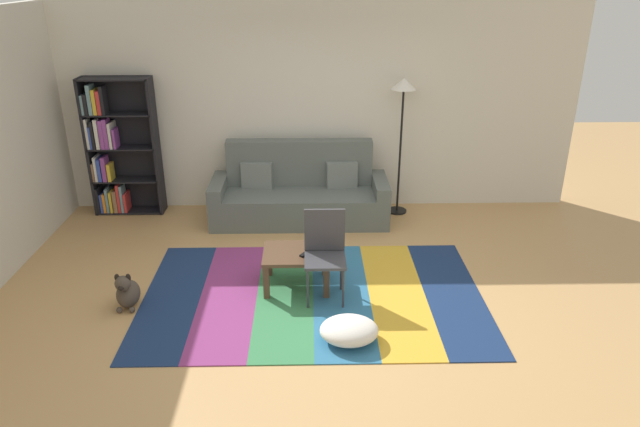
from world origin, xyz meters
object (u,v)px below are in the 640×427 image
pouf (349,330)px  bookshelf (115,150)px  folding_chair (325,247)px  standing_lamp (403,102)px  tv_remote (305,254)px  coffee_table (297,258)px  couch (300,194)px  dog (127,292)px

pouf → bookshelf: bearing=133.6°
folding_chair → standing_lamp: bearing=92.9°
tv_remote → pouf: bearing=-31.1°
coffee_table → pouf: coffee_table is taller
couch → dog: bearing=-127.9°
couch → coffee_table: bearing=-90.4°
couch → bookshelf: (-2.41, 0.28, 0.53)m
tv_remote → coffee_table: bearing=-175.6°
dog → coffee_table: bearing=12.3°
coffee_table → dog: bearing=-167.7°
dog → standing_lamp: 3.99m
couch → bookshelf: 2.48m
standing_lamp → folding_chair: (-1.04, -2.13, -0.97)m
couch → folding_chair: size_ratio=2.51×
couch → coffee_table: couch is taller
dog → folding_chair: 1.97m
pouf → dog: size_ratio=1.31×
dog → tv_remote: 1.77m
coffee_table → folding_chair: size_ratio=0.75×
coffee_table → folding_chair: folding_chair is taller
bookshelf → standing_lamp: bookshelf is taller
standing_lamp → tv_remote: bearing=-121.5°
bookshelf → coffee_table: bookshelf is taller
coffee_table → pouf: (0.48, -0.97, -0.21)m
couch → standing_lamp: 1.77m
coffee_table → dog: (-1.64, -0.36, -0.17)m
tv_remote → folding_chair: (0.19, -0.12, 0.13)m
bookshelf → coffee_table: bearing=-40.5°
bookshelf → dog: size_ratio=4.54×
standing_lamp → couch: bearing=-171.5°
standing_lamp → folding_chair: bearing=-116.1°
pouf → tv_remote: 1.03m
standing_lamp → tv_remote: size_ratio=11.98×
pouf → couch: bearing=99.6°
pouf → dog: (-2.11, 0.61, 0.05)m
coffee_table → tv_remote: tv_remote is taller
bookshelf → dog: 2.61m
folding_chair → dog: bearing=-145.6°
dog → folding_chair: (1.92, 0.18, 0.37)m
couch → pouf: 2.78m
couch → pouf: (0.46, -2.73, -0.22)m
standing_lamp → bookshelf: bearing=178.7°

